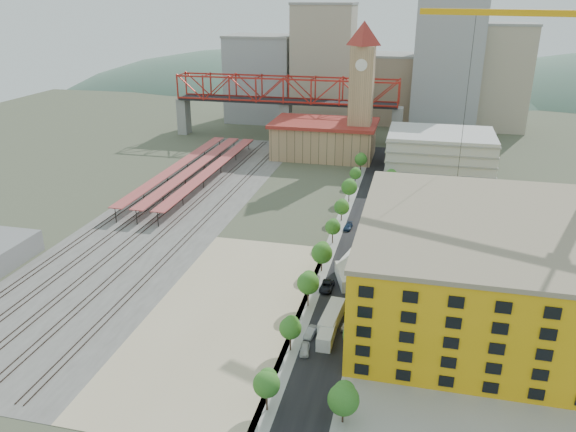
% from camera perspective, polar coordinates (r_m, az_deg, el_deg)
% --- Properties ---
extents(ground, '(400.00, 400.00, 0.00)m').
position_cam_1_polar(ground, '(133.38, -0.28, -3.23)').
color(ground, '#474C38').
rests_on(ground, ground).
extents(ballast_strip, '(36.00, 165.00, 0.06)m').
position_cam_1_polar(ballast_strip, '(159.86, -11.43, 0.65)').
color(ballast_strip, '#605E59').
rests_on(ballast_strip, ground).
extents(dirt_lot, '(28.00, 67.00, 0.06)m').
position_cam_1_polar(dirt_lot, '(107.74, -6.36, -9.85)').
color(dirt_lot, tan).
rests_on(dirt_lot, ground).
extents(street_asphalt, '(12.00, 170.00, 0.06)m').
position_cam_1_polar(street_asphalt, '(144.54, 7.30, -1.38)').
color(street_asphalt, black).
rests_on(street_asphalt, ground).
extents(sidewalk_west, '(3.00, 170.00, 0.04)m').
position_cam_1_polar(sidewalk_west, '(145.12, 5.15, -1.19)').
color(sidewalk_west, gray).
rests_on(sidewalk_west, ground).
extents(sidewalk_east, '(3.00, 170.00, 0.04)m').
position_cam_1_polar(sidewalk_east, '(144.17, 9.47, -1.57)').
color(sidewalk_east, gray).
rests_on(sidewalk_east, ground).
extents(construction_pad, '(50.00, 90.00, 0.06)m').
position_cam_1_polar(construction_pad, '(113.79, 20.09, -9.33)').
color(construction_pad, gray).
rests_on(construction_pad, ground).
extents(rail_tracks, '(26.56, 160.00, 0.18)m').
position_cam_1_polar(rail_tracks, '(160.55, -12.02, 0.74)').
color(rail_tracks, '#382B23').
rests_on(rail_tracks, ground).
extents(platform_canopies, '(16.00, 80.00, 4.12)m').
position_cam_1_polar(platform_canopies, '(184.36, -9.47, 4.90)').
color(platform_canopies, '#B64B46').
rests_on(platform_canopies, ground).
extents(station_hall, '(38.00, 24.00, 13.10)m').
position_cam_1_polar(station_hall, '(208.39, 3.70, 7.84)').
color(station_hall, tan).
rests_on(station_hall, ground).
extents(clock_tower, '(12.00, 12.00, 52.00)m').
position_cam_1_polar(clock_tower, '(200.61, 7.51, 13.58)').
color(clock_tower, tan).
rests_on(clock_tower, ground).
extents(parking_garage, '(34.00, 26.00, 14.00)m').
position_cam_1_polar(parking_garage, '(194.13, 15.16, 6.21)').
color(parking_garage, silver).
rests_on(parking_garage, ground).
extents(truss_bridge, '(94.00, 9.60, 25.60)m').
position_cam_1_polar(truss_bridge, '(232.00, -0.22, 12.37)').
color(truss_bridge, gray).
rests_on(truss_bridge, ground).
extents(construction_building, '(44.60, 50.60, 18.80)m').
position_cam_1_polar(construction_building, '(109.07, 19.15, -4.98)').
color(construction_building, yellow).
rests_on(construction_building, ground).
extents(street_trees, '(15.40, 124.40, 8.00)m').
position_cam_1_polar(street_trees, '(135.42, 6.83, -3.00)').
color(street_trees, '#2B641E').
rests_on(street_trees, ground).
extents(skyline, '(133.00, 46.00, 60.00)m').
position_cam_1_polar(skyline, '(262.95, 8.86, 14.08)').
color(skyline, '#9EA0A3').
rests_on(skyline, ground).
extents(distant_hills, '(647.00, 264.00, 227.00)m').
position_cam_1_polar(distant_hills, '(401.62, 14.88, 1.10)').
color(distant_hills, '#4C6B59').
rests_on(distant_hills, ground).
extents(site_trailer_a, '(2.53, 9.51, 2.60)m').
position_cam_1_polar(site_trailer_a, '(100.04, 4.06, -11.60)').
color(site_trailer_a, silver).
rests_on(site_trailer_a, ground).
extents(site_trailer_b, '(3.55, 10.55, 2.84)m').
position_cam_1_polar(site_trailer_b, '(103.62, 4.46, -10.26)').
color(site_trailer_b, silver).
rests_on(site_trailer_b, ground).
extents(site_trailer_c, '(5.34, 10.02, 2.65)m').
position_cam_1_polar(site_trailer_c, '(117.94, 5.74, -6.14)').
color(site_trailer_c, silver).
rests_on(site_trailer_c, ground).
extents(site_trailer_d, '(4.42, 9.59, 2.54)m').
position_cam_1_polar(site_trailer_d, '(124.37, 6.20, -4.65)').
color(site_trailer_d, silver).
rests_on(site_trailer_d, ground).
extents(car_0, '(2.03, 4.04, 1.32)m').
position_cam_1_polar(car_0, '(96.52, 1.71, -13.39)').
color(car_0, silver).
rests_on(car_0, ground).
extents(car_1, '(2.05, 4.29, 1.36)m').
position_cam_1_polar(car_1, '(100.72, 2.32, -11.73)').
color(car_1, '#96959A').
rests_on(car_1, ground).
extents(car_2, '(2.71, 5.57, 1.52)m').
position_cam_1_polar(car_2, '(115.08, 3.97, -7.15)').
color(car_2, black).
rests_on(car_2, ground).
extents(car_3, '(2.17, 4.63, 1.31)m').
position_cam_1_polar(car_3, '(144.33, 6.12, -1.09)').
color(car_3, navy).
rests_on(car_3, ground).
extents(car_4, '(2.39, 4.56, 1.48)m').
position_cam_1_polar(car_4, '(103.26, 6.08, -10.89)').
color(car_4, silver).
rests_on(car_4, ground).
extents(car_5, '(2.48, 5.02, 1.58)m').
position_cam_1_polar(car_5, '(112.73, 6.84, -7.90)').
color(car_5, gray).
rests_on(car_5, ground).
extents(car_6, '(2.81, 5.08, 1.34)m').
position_cam_1_polar(car_6, '(145.57, 8.56, -1.00)').
color(car_6, black).
rests_on(car_6, ground).
extents(car_7, '(2.27, 5.15, 1.47)m').
position_cam_1_polar(car_7, '(176.16, 9.54, 2.99)').
color(car_7, navy).
rests_on(car_7, ground).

